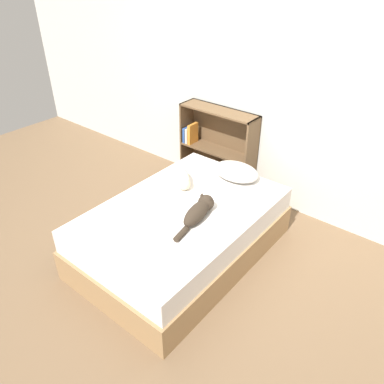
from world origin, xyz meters
The scene contains 7 objects.
ground_plane centered at (0.00, 0.00, 0.00)m, with size 8.00×8.00×0.00m, color brown.
wall_back centered at (0.00, 1.35, 1.25)m, with size 8.00×0.06×2.50m.
bed centered at (0.00, 0.00, 0.25)m, with size 1.25×1.89×0.52m.
pillow centered at (0.07, 0.75, 0.59)m, with size 0.48×0.34×0.14m.
cat_light centered at (-0.28, 0.32, 0.59)m, with size 0.43×0.36×0.15m.
cat_dark centered at (0.20, -0.01, 0.58)m, with size 0.20×0.58×0.17m.
bookshelf centered at (-0.49, 1.22, 0.50)m, with size 0.93×0.26×0.98m.
Camera 1 is at (1.77, -2.04, 2.42)m, focal length 35.00 mm.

